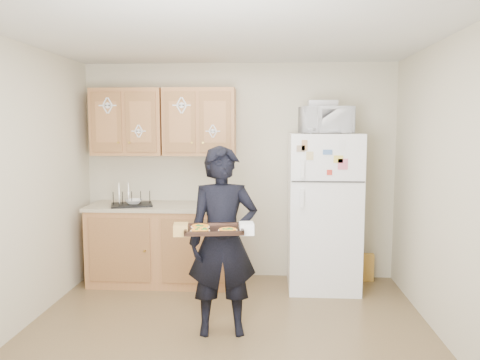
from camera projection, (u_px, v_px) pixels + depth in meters
name	position (u px, v px, depth m)	size (l,w,h in m)	color
floor	(225.00, 343.00, 3.85)	(3.60, 3.60, 0.00)	brown
ceiling	(224.00, 31.00, 3.56)	(3.60, 3.60, 0.00)	silver
wall_back	(239.00, 172.00, 5.49)	(3.60, 0.04, 2.50)	beige
wall_front	(182.00, 254.00, 1.92)	(3.60, 0.04, 2.50)	beige
wall_left	(5.00, 191.00, 3.82)	(0.04, 3.60, 2.50)	beige
wall_right	(457.00, 195.00, 3.59)	(0.04, 3.60, 2.50)	beige
refrigerator	(323.00, 212.00, 5.11)	(0.75, 0.70, 1.70)	white
base_cabinet	(163.00, 245.00, 5.32)	(1.60, 0.60, 0.86)	olive
countertop	(162.00, 206.00, 5.27)	(1.64, 0.64, 0.04)	tan
upper_cab_left	(128.00, 122.00, 5.32)	(0.80, 0.33, 0.75)	olive
upper_cab_right	(200.00, 122.00, 5.27)	(0.80, 0.33, 0.75)	olive
cereal_box	(365.00, 267.00, 5.39)	(0.20, 0.07, 0.32)	#E9D652
person	(223.00, 241.00, 3.96)	(0.59, 0.39, 1.61)	black
baking_tray	(214.00, 230.00, 3.65)	(0.45, 0.33, 0.04)	black
pizza_front_left	(200.00, 230.00, 3.57)	(0.15, 0.15, 0.02)	gold
pizza_front_right	(228.00, 230.00, 3.58)	(0.15, 0.15, 0.02)	gold
pizza_back_left	(200.00, 226.00, 3.72)	(0.15, 0.15, 0.02)	gold
microwave	(326.00, 120.00, 4.95)	(0.52, 0.35, 0.29)	white
foil_pan	(322.00, 104.00, 4.96)	(0.30, 0.21, 0.06)	silver
dish_rack	(132.00, 198.00, 5.19)	(0.44, 0.33, 0.18)	black
bowl	(134.00, 202.00, 5.19)	(0.20, 0.20, 0.05)	white
soap_bottle	(212.00, 199.00, 5.12)	(0.08, 0.08, 0.18)	white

